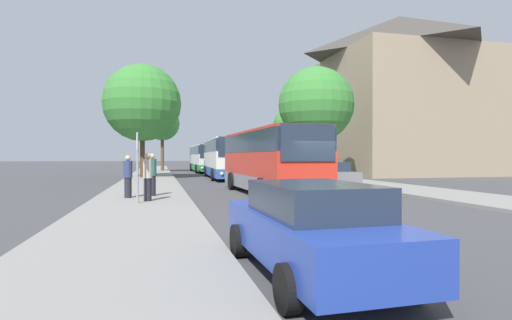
% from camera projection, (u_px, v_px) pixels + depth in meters
% --- Properties ---
extents(ground_plane, '(300.00, 300.00, 0.00)m').
position_uv_depth(ground_plane, '(321.00, 204.00, 15.93)').
color(ground_plane, '#424244').
rests_on(ground_plane, ground).
extents(sidewalk_left, '(4.00, 120.00, 0.15)m').
position_uv_depth(sidewalk_left, '(139.00, 208.00, 14.27)').
color(sidewalk_left, gray).
rests_on(sidewalk_left, ground_plane).
extents(sidewalk_right, '(4.00, 120.00, 0.15)m').
position_uv_depth(sidewalk_right, '(469.00, 198.00, 17.59)').
color(sidewalk_right, gray).
rests_on(sidewalk_right, ground_plane).
extents(building_right_background, '(15.60, 15.99, 17.12)m').
position_uv_depth(building_right_background, '(399.00, 95.00, 43.35)').
color(building_right_background, gray).
rests_on(building_right_background, ground_plane).
extents(bus_front, '(3.05, 10.29, 3.19)m').
position_uv_depth(bus_front, '(269.00, 160.00, 20.14)').
color(bus_front, gray).
rests_on(bus_front, ground_plane).
extents(bus_middle, '(3.13, 11.36, 3.36)m').
position_uv_depth(bus_middle, '(224.00, 158.00, 34.22)').
color(bus_middle, '#2D519E').
rests_on(bus_middle, ground_plane).
extents(bus_rear, '(2.75, 12.01, 3.21)m').
position_uv_depth(bus_rear, '(204.00, 158.00, 48.18)').
color(bus_rear, '#238942').
rests_on(bus_rear, ground_plane).
extents(parked_car_left_curb, '(2.00, 4.59, 1.50)m').
position_uv_depth(parked_car_left_curb, '(310.00, 227.00, 6.38)').
color(parked_car_left_curb, '#233D9E').
rests_on(parked_car_left_curb, ground_plane).
extents(parked_car_right_near, '(1.96, 4.03, 1.57)m').
position_uv_depth(parked_car_right_near, '(332.00, 175.00, 23.63)').
color(parked_car_right_near, slate).
rests_on(parked_car_right_near, ground_plane).
extents(bus_stop_sign, '(0.08, 0.45, 2.67)m').
position_uv_depth(bus_stop_sign, '(137.00, 159.00, 15.00)').
color(bus_stop_sign, gray).
rests_on(bus_stop_sign, sidewalk_left).
extents(pedestrian_waiting_near, '(0.36, 0.36, 1.89)m').
position_uv_depth(pedestrian_waiting_near, '(152.00, 174.00, 17.76)').
color(pedestrian_waiting_near, '#23232D').
rests_on(pedestrian_waiting_near, sidewalk_left).
extents(pedestrian_waiting_far, '(0.36, 0.36, 1.89)m').
position_uv_depth(pedestrian_waiting_far, '(148.00, 177.00, 15.72)').
color(pedestrian_waiting_far, '#23232D').
rests_on(pedestrian_waiting_far, sidewalk_left).
extents(pedestrian_walking_back, '(0.36, 0.36, 1.81)m').
position_uv_depth(pedestrian_walking_back, '(128.00, 176.00, 16.91)').
color(pedestrian_walking_back, '#23232D').
rests_on(pedestrian_walking_back, sidewalk_left).
extents(tree_left_near, '(6.42, 6.42, 9.44)m').
position_uv_depth(tree_left_near, '(142.00, 103.00, 33.31)').
color(tree_left_near, '#47331E').
rests_on(tree_left_near, sidewalk_left).
extents(tree_left_far, '(4.20, 4.20, 7.90)m').
position_uv_depth(tree_left_far, '(162.00, 124.00, 48.89)').
color(tree_left_far, '#513D23').
rests_on(tree_left_far, sidewalk_left).
extents(tree_right_near, '(4.44, 4.44, 7.10)m').
position_uv_depth(tree_right_near, '(294.00, 127.00, 41.90)').
color(tree_right_near, '#47331E').
rests_on(tree_right_near, sidewalk_right).
extents(tree_right_mid, '(6.08, 6.08, 8.99)m').
position_uv_depth(tree_right_mid, '(316.00, 105.00, 32.26)').
color(tree_right_mid, '#513D23').
rests_on(tree_right_mid, sidewalk_right).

